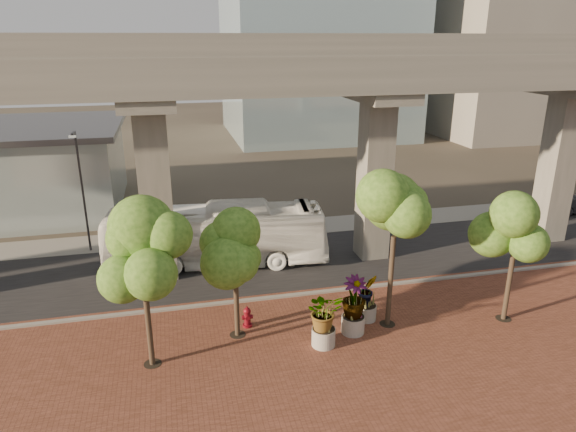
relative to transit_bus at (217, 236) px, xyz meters
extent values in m
plane|color=#342E25|center=(2.93, -2.83, -1.72)|extent=(160.00, 160.00, 0.00)
cube|color=brown|center=(2.93, -10.83, -1.69)|extent=(70.00, 13.00, 0.06)
cube|color=black|center=(2.93, -0.83, -1.70)|extent=(90.00, 8.00, 0.04)
cube|color=gray|center=(2.93, -4.83, -1.64)|extent=(70.00, 0.25, 0.16)
cube|color=gray|center=(2.93, 4.67, -1.69)|extent=(90.00, 3.00, 0.06)
cube|color=gray|center=(2.93, -2.43, 8.78)|extent=(72.00, 2.40, 1.80)
cube|color=gray|center=(2.93, 0.77, 8.78)|extent=(72.00, 2.40, 1.80)
cube|color=gray|center=(2.93, -3.53, 10.18)|extent=(72.00, 0.12, 1.00)
cube|color=gray|center=(2.93, 1.87, 10.18)|extent=(72.00, 0.12, 1.00)
cube|color=gray|center=(40.93, 33.17, 10.28)|extent=(18.00, 16.00, 24.00)
imported|color=white|center=(0.00, 0.00, 0.00)|extent=(12.60, 4.37, 3.44)
cylinder|color=maroon|center=(0.57, -7.09, -1.61)|extent=(0.43, 0.43, 0.10)
cylinder|color=maroon|center=(0.57, -7.09, -1.26)|extent=(0.29, 0.29, 0.70)
sphere|color=maroon|center=(0.57, -7.09, -0.92)|extent=(0.34, 0.34, 0.34)
cylinder|color=maroon|center=(0.57, -7.09, -0.76)|extent=(0.10, 0.10, 0.12)
cylinder|color=maroon|center=(0.57, -7.09, -1.20)|extent=(0.48, 0.19, 0.19)
cylinder|color=#ADA89C|center=(3.43, -9.28, -1.27)|extent=(0.99, 0.99, 0.77)
imported|color=#2F5917|center=(3.43, -9.28, -0.06)|extent=(2.20, 2.20, 1.65)
cylinder|color=#9D968E|center=(4.96, -8.64, -1.27)|extent=(1.01, 1.01, 0.78)
imported|color=#2F5917|center=(4.96, -8.64, 0.05)|extent=(2.46, 2.46, 1.85)
cylinder|color=#AAA49A|center=(5.93, -7.74, -1.30)|extent=(0.92, 0.92, 0.71)
imported|color=#2F5917|center=(5.93, -7.74, -0.18)|extent=(2.04, 2.04, 1.53)
cylinder|color=#413325|center=(-3.51, -9.00, 0.05)|extent=(0.22, 0.22, 3.42)
cylinder|color=black|center=(-3.51, -9.00, -1.65)|extent=(0.70, 0.70, 0.01)
cylinder|color=#413325|center=(0.05, -7.68, -0.09)|extent=(0.22, 0.22, 3.13)
cylinder|color=black|center=(0.05, -7.68, -1.65)|extent=(0.70, 0.70, 0.01)
cylinder|color=#413325|center=(6.71, -8.36, 0.46)|extent=(0.22, 0.22, 4.23)
cylinder|color=black|center=(6.71, -8.36, -1.65)|extent=(0.70, 0.70, 0.01)
cylinder|color=#413325|center=(12.07, -9.16, 0.03)|extent=(0.22, 0.22, 3.37)
cylinder|color=black|center=(12.07, -9.16, -1.65)|extent=(0.70, 0.70, 0.01)
cylinder|color=#2D2C31|center=(-7.31, 3.67, 1.91)|extent=(0.13, 0.13, 7.17)
cube|color=#2D2C31|center=(-7.31, 3.22, 5.49)|extent=(0.13, 0.90, 0.13)
cube|color=silver|center=(-7.31, 2.77, 5.40)|extent=(0.36, 0.18, 0.11)
cylinder|color=#2B2B30|center=(11.24, 2.79, 2.87)|extent=(0.16, 0.16, 9.10)
cube|color=#2B2B30|center=(11.24, 2.22, 7.42)|extent=(0.17, 1.14, 0.17)
cube|color=silver|center=(11.24, 1.65, 7.31)|extent=(0.46, 0.23, 0.14)
camera|label=1|loc=(-2.26, -26.92, 10.52)|focal=32.00mm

